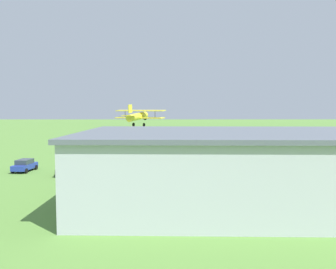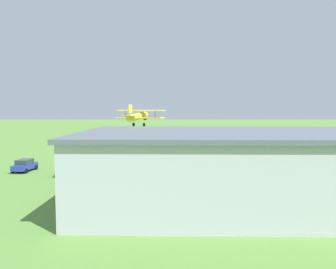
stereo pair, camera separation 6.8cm
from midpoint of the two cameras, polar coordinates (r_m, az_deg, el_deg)
name	(u,v)px [view 2 (the right image)]	position (r m, az deg, el deg)	size (l,w,h in m)	color
ground_plane	(176,157)	(58.14, 1.31, -3.75)	(400.00, 400.00, 0.00)	#568438
hangar	(255,168)	(30.54, 14.20, -5.32)	(29.98, 16.97, 6.23)	#B7BCC6
biplane	(138,116)	(55.97, -4.89, 3.08)	(8.58, 6.61, 3.61)	yellow
car_orange	(326,166)	(48.28, 24.66, -4.79)	(2.13, 4.04, 1.63)	orange
car_red	(125,167)	(43.69, -7.05, -5.33)	(2.28, 4.83, 1.68)	red
car_black	(66,168)	(44.56, -16.37, -5.38)	(2.14, 4.18, 1.50)	black
car_blue	(25,165)	(48.68, -22.55, -4.69)	(2.26, 4.11, 1.59)	#23389E
person_beside_truck	(210,160)	(49.42, 7.04, -4.24)	(0.39, 0.39, 1.67)	beige
person_at_fence_line	(324,162)	(52.22, 24.41, -4.10)	(0.49, 0.49, 1.73)	orange
person_by_parked_cars	(291,162)	(50.40, 19.61, -4.22)	(0.54, 0.54, 1.78)	orange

